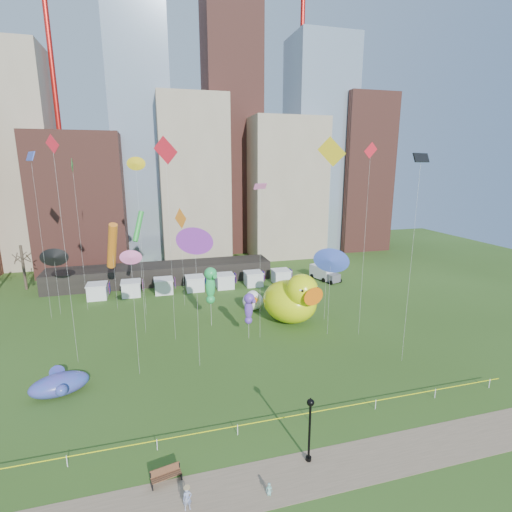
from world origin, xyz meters
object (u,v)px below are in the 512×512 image
object	(u,v)px
box_truck	(324,273)
lamppost	(310,423)
seahorse_green	(210,282)
big_duck	(292,299)
seahorse_purple	(249,306)
whale_inflatable	(59,383)
toddler	(269,489)
park_bench	(166,474)
woman	(187,499)
small_duck	(253,300)

from	to	relation	value
box_truck	lamppost	bearing A→B (deg)	-134.82
seahorse_green	big_duck	bearing A→B (deg)	-26.57
seahorse_purple	whale_inflatable	size ratio (longest dim) A/B	0.89
seahorse_green	lamppost	bearing A→B (deg)	-100.75
seahorse_green	lamppost	xyz separation A→B (m)	(2.86, -24.92, -2.77)
big_duck	whale_inflatable	world-z (taller)	big_duck
seahorse_green	lamppost	size ratio (longest dim) A/B	1.56
big_duck	toddler	distance (m)	27.70
big_duck	lamppost	xyz separation A→B (m)	(-7.51, -23.23, -0.16)
whale_inflatable	lamppost	xyz separation A→B (m)	(18.53, -13.65, 2.03)
whale_inflatable	park_bench	bearing A→B (deg)	-71.81
box_truck	woman	bearing A→B (deg)	-142.73
big_duck	woman	distance (m)	29.77
small_duck	woman	world-z (taller)	small_duck
seahorse_purple	park_bench	distance (m)	22.14
big_duck	seahorse_purple	distance (m)	7.52
seahorse_green	seahorse_purple	distance (m)	6.44
whale_inflatable	toddler	distance (m)	21.69
small_duck	lamppost	world-z (taller)	lamppost
small_duck	toddler	size ratio (longest dim) A/B	5.25
whale_inflatable	box_truck	world-z (taller)	box_truck
whale_inflatable	lamppost	distance (m)	23.10
seahorse_purple	park_bench	bearing A→B (deg)	-138.61
seahorse_green	box_truck	distance (m)	27.41
whale_inflatable	park_bench	size ratio (longest dim) A/B	3.13
big_duck	small_duck	xyz separation A→B (m)	(-3.78, 5.67, -1.77)
seahorse_purple	woman	size ratio (longest dim) A/B	3.80
lamppost	woman	xyz separation A→B (m)	(-8.58, -1.71, -2.28)
big_duck	park_bench	size ratio (longest dim) A/B	4.83
seahorse_purple	lamppost	distance (m)	19.96
seahorse_green	seahorse_purple	bearing A→B (deg)	-70.89
toddler	big_duck	bearing A→B (deg)	78.21
woman	lamppost	bearing A→B (deg)	8.34
woman	small_duck	bearing A→B (deg)	65.18
woman	park_bench	bearing A→B (deg)	111.94
lamppost	toddler	world-z (taller)	lamppost
seahorse_green	box_truck	world-z (taller)	seahorse_green
seahorse_green	box_truck	size ratio (longest dim) A/B	1.25
big_duck	small_duck	bearing A→B (deg)	106.95
big_duck	park_bench	bearing A→B (deg)	-144.27
park_bench	lamppost	distance (m)	10.07
small_duck	park_bench	distance (m)	31.18
big_duck	toddler	bearing A→B (deg)	-130.38
whale_inflatable	box_truck	distance (m)	46.32
small_duck	whale_inflatable	distance (m)	26.99
seahorse_green	park_bench	distance (m)	25.64
lamppost	box_truck	bearing A→B (deg)	63.38
lamppost	park_bench	bearing A→B (deg)	175.39
lamppost	box_truck	size ratio (longest dim) A/B	0.80
seahorse_purple	whale_inflatable	bearing A→B (deg)	178.22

